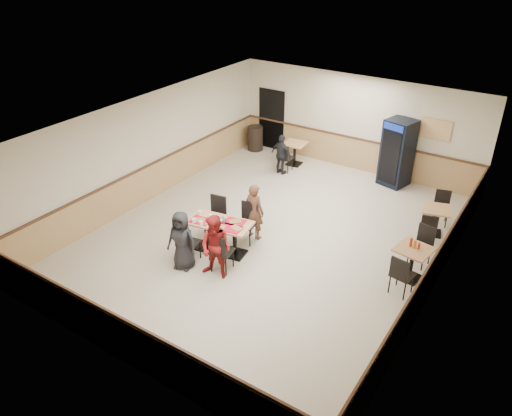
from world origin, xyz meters
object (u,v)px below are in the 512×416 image
Objects in this scene: main_table at (220,232)px; side_table_near at (412,259)px; side_table_far at (435,217)px; diner_man_opposite at (255,211)px; trash_bin at (255,138)px; diner_woman_left at (182,240)px; back_table at (295,150)px; lone_diner at (282,155)px; diner_woman_right at (216,247)px; pepsi_cooler at (397,153)px.

main_table reaches higher than side_table_near.
main_table is 5.39m from side_table_far.
diner_man_opposite reaches higher than trash_bin.
diner_woman_left is at bearing -117.90° from main_table.
diner_man_opposite is at bearing -173.06° from side_table_near.
diner_man_opposite reaches higher than back_table.
lone_diner reaches higher than trash_bin.
diner_woman_left is at bearing -69.91° from trash_bin.
main_table is 1.06× the size of diner_woman_right.
diner_man_opposite is 3.83m from lone_diner.
diner_man_opposite is at bearing -144.80° from side_table_far.
trash_bin reaches higher than main_table.
main_table reaches higher than side_table_far.
pepsi_cooler is at bearing 6.96° from back_table.
back_table is 0.90× the size of trash_bin.
trash_bin is at bearing -165.15° from pepsi_cooler.
pepsi_cooler is (-1.94, 4.36, 0.50)m from side_table_near.
pepsi_cooler is (2.19, 5.80, 0.48)m from main_table.
pepsi_cooler is at bearing 70.08° from diner_woman_right.
side_table_near is 0.98× the size of trash_bin.
side_table_near is at bearing -168.93° from diner_man_opposite.
pepsi_cooler reaches higher than diner_woman_left.
side_table_far is at bearing 34.07° from diner_woman_left.
diner_man_opposite is at bearing -96.80° from pepsi_cooler.
diner_woman_right is 6.44m from back_table.
main_table is at bearing -79.26° from back_table.
lone_diner reaches higher than side_table_far.
pepsi_cooler is (1.87, 4.82, 0.28)m from diner_man_opposite.
side_table_far is at bearing -17.70° from trash_bin.
back_table is 3.28m from pepsi_cooler.
main_table is 0.79× the size of pepsi_cooler.
main_table is 1.05m from diner_woman_left.
main_table is 2.12× the size of back_table.
lone_diner is at bearing -65.19° from diner_man_opposite.
side_table_far is at bearing 92.96° from side_table_near.
diner_woman_right is at bearing -128.36° from side_table_far.
pepsi_cooler reaches higher than diner_woman_right.
main_table is at bearing -64.14° from trash_bin.
back_table is at bearing -11.21° from trash_bin.
main_table is at bearing -138.28° from side_table_far.
diner_woman_right is at bearing -63.34° from trash_bin.
main_table is at bearing 75.68° from diner_man_opposite.
side_table_far is 2.92m from pepsi_cooler.
lone_diner is (-1.55, 5.40, -0.11)m from diner_woman_right.
diner_woman_right reaches higher than main_table.
diner_woman_left is 0.86m from diner_woman_right.
back_table is at bearing 142.44° from side_table_near.
main_table is at bearing 109.51° from lone_diner.
diner_woman_left reaches higher than main_table.
lone_diner is at bearing 169.05° from side_table_far.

